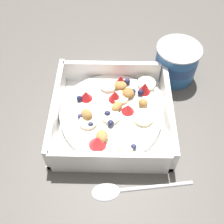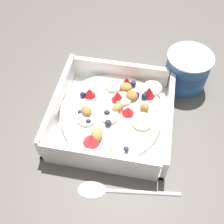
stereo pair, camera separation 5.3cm
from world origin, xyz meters
TOP-DOWN VIEW (x-y plane):
  - ground_plane at (0.00, 0.00)m, footprint 2.40×2.40m
  - fruit_bowl at (0.00, 0.00)m, footprint 0.22×0.22m
  - spoon at (0.15, 0.02)m, footprint 0.04×0.17m
  - yogurt_cup at (-0.13, 0.14)m, footprint 0.09×0.09m

SIDE VIEW (x-z plane):
  - ground_plane at x=0.00m, z-range 0.00..0.00m
  - spoon at x=0.15m, z-range 0.00..0.01m
  - fruit_bowl at x=0.00m, z-range -0.01..0.05m
  - yogurt_cup at x=-0.13m, z-range 0.00..0.08m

